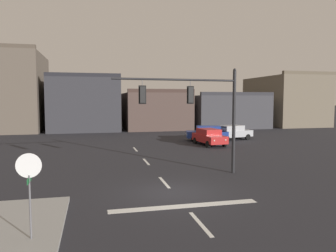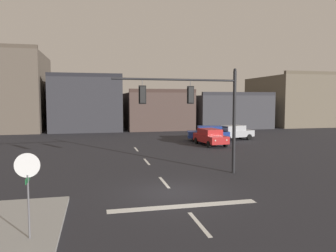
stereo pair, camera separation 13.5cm
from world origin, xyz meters
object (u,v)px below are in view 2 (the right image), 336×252
at_px(signal_mast_near_side, 200,104).
at_px(car_lot_middle, 209,133).
at_px(stop_sign, 28,175).
at_px(car_lot_farside, 233,132).
at_px(car_lot_nearside, 210,137).

distance_m(signal_mast_near_side, car_lot_middle, 16.50).
distance_m(stop_sign, car_lot_farside, 28.48).
xyz_separation_m(car_lot_nearside, car_lot_farside, (4.04, 3.56, 0.00)).
relative_size(signal_mast_near_side, car_lot_nearside, 1.61).
height_order(car_lot_nearside, car_lot_farside, same).
relative_size(car_lot_middle, car_lot_farside, 1.00).
height_order(stop_sign, car_lot_farside, stop_sign).
xyz_separation_m(signal_mast_near_side, car_lot_nearside, (4.98, 11.73, -3.32)).
bearing_deg(car_lot_nearside, car_lot_farside, 41.38).
height_order(stop_sign, car_lot_nearside, stop_sign).
distance_m(signal_mast_near_side, car_lot_farside, 18.06).
height_order(signal_mast_near_side, car_lot_nearside, signal_mast_near_side).
height_order(car_lot_nearside, car_lot_middle, same).
bearing_deg(car_lot_nearside, stop_sign, -124.09).
distance_m(stop_sign, car_lot_nearside, 23.25).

